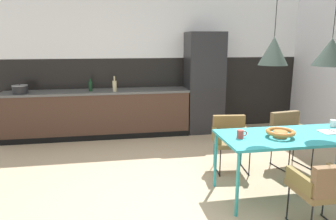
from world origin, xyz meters
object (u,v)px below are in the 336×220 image
fruit_bowl (280,132)px  open_book (333,132)px  cooking_pot (20,89)px  armchair_corner_seat (290,132)px  bottle_oil_tall (90,86)px  refrigerator_column (204,83)px  mug_wide_latte (240,134)px  armchair_facing_counter (326,185)px  armchair_head_of_table (231,135)px  bottle_vinegar_dark (115,86)px  mug_glass_clear (333,123)px  pendant_lamp_over_table_near (274,51)px  dining_table (297,139)px  pendant_lamp_over_table_far (331,52)px

fruit_bowl → open_book: (0.71, 0.06, -0.05)m
fruit_bowl → cooking_pot: (-3.44, 2.74, 0.17)m
armchair_corner_seat → bottle_oil_tall: bottle_oil_tall is taller
refrigerator_column → mug_wide_latte: bearing=-98.3°
cooking_pot → open_book: bearing=-32.8°
armchair_facing_counter → bottle_oil_tall: (-2.31, 3.53, 0.49)m
armchair_head_of_table → bottle_vinegar_dark: 2.44m
mug_glass_clear → refrigerator_column: bearing=110.1°
armchair_facing_counter → bottle_vinegar_dark: (-1.87, 3.41, 0.50)m
bottle_oil_tall → pendant_lamp_over_table_near: bearing=-52.3°
dining_table → mug_glass_clear: bearing=20.8°
refrigerator_column → armchair_head_of_table: (-0.18, -1.95, -0.48)m
armchair_facing_counter → bottle_oil_tall: bottle_oil_tall is taller
dining_table → cooking_pot: cooking_pot is taller
armchair_head_of_table → bottle_oil_tall: bottle_oil_tall is taller
armchair_facing_counter → bottle_vinegar_dark: size_ratio=2.58×
armchair_corner_seat → mug_glass_clear: 0.68m
armchair_facing_counter → pendant_lamp_over_table_near: size_ratio=0.54×
pendant_lamp_over_table_far → mug_wide_latte: bearing=-177.4°
refrigerator_column → dining_table: size_ratio=1.10×
open_book → bottle_vinegar_dark: 3.65m
armchair_head_of_table → pendant_lamp_over_table_far: bearing=141.7°
dining_table → armchair_corner_seat: 0.94m
mug_wide_latte → armchair_head_of_table: bearing=74.8°
armchair_head_of_table → open_book: bearing=144.6°
open_book → mug_glass_clear: bearing=52.8°
pendant_lamp_over_table_near → armchair_corner_seat: bearing=45.9°
dining_table → bottle_vinegar_dark: size_ratio=6.29×
open_book → pendant_lamp_over_table_near: 1.26m
armchair_head_of_table → bottle_oil_tall: size_ratio=3.21×
mug_glass_clear → mug_wide_latte: (-1.35, -0.25, 0.00)m
armchair_corner_seat → bottle_vinegar_dark: 3.10m
armchair_head_of_table → armchair_facing_counter: bearing=106.7°
bottle_vinegar_dark → bottle_oil_tall: size_ratio=1.21×
armchair_facing_counter → pendant_lamp_over_table_near: 1.44m
armchair_facing_counter → pendant_lamp_over_table_far: size_ratio=0.54×
armchair_facing_counter → pendant_lamp_over_table_near: pendant_lamp_over_table_near is taller
open_book → bottle_vinegar_dark: size_ratio=1.11×
mug_glass_clear → bottle_vinegar_dark: bottle_vinegar_dark is taller
armchair_facing_counter → mug_glass_clear: mug_glass_clear is taller
mug_glass_clear → cooking_pot: bearing=150.5°
pendant_lamp_over_table_near → mug_wide_latte: bearing=-176.4°
dining_table → armchair_corner_seat: armchair_corner_seat is taller
pendant_lamp_over_table_near → armchair_facing_counter: bearing=-76.6°
mug_glass_clear → cooking_pot: size_ratio=0.46×
fruit_bowl → cooking_pot: bearing=141.5°
armchair_facing_counter → fruit_bowl: size_ratio=2.27×
refrigerator_column → cooking_pot: size_ratio=7.41×
refrigerator_column → bottle_oil_tall: size_ratio=8.38×
armchair_corner_seat → open_book: armchair_corner_seat is taller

